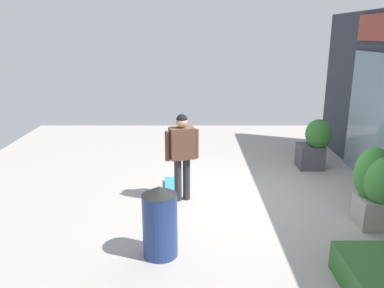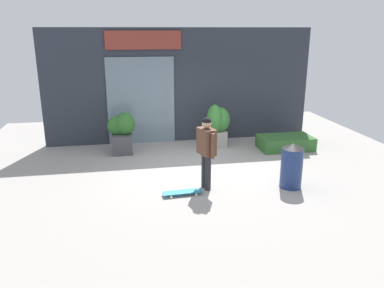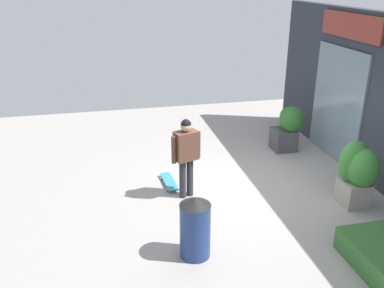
# 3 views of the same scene
# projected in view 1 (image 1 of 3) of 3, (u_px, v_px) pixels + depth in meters

# --- Properties ---
(ground_plane) EXTENTS (12.00, 12.00, 0.00)m
(ground_plane) POSITION_uv_depth(u_px,v_px,m) (247.00, 200.00, 7.10)
(ground_plane) COLOR #9E9993
(skateboarder) EXTENTS (0.37, 0.59, 1.59)m
(skateboarder) POSITION_uv_depth(u_px,v_px,m) (182.00, 149.00, 6.87)
(skateboarder) COLOR #28282D
(skateboarder) RESTS_ON ground_plane
(skateboard) EXTENTS (0.85, 0.31, 0.08)m
(skateboard) POSITION_uv_depth(u_px,v_px,m) (170.00, 185.00, 7.66)
(skateboard) COLOR teal
(skateboard) RESTS_ON ground_plane
(planter_box_left) EXTENTS (0.69, 0.68, 1.26)m
(planter_box_left) POSITION_uv_depth(u_px,v_px,m) (378.00, 185.00, 5.97)
(planter_box_left) COLOR gray
(planter_box_left) RESTS_ON ground_plane
(planter_box_right) EXTENTS (0.77, 0.68, 1.13)m
(planter_box_right) POSITION_uv_depth(u_px,v_px,m) (315.00, 141.00, 8.66)
(planter_box_right) COLOR #47474C
(planter_box_right) RESTS_ON ground_plane
(trash_bin) EXTENTS (0.48, 0.48, 1.01)m
(trash_bin) POSITION_uv_depth(u_px,v_px,m) (160.00, 221.00, 5.22)
(trash_bin) COLOR navy
(trash_bin) RESTS_ON ground_plane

